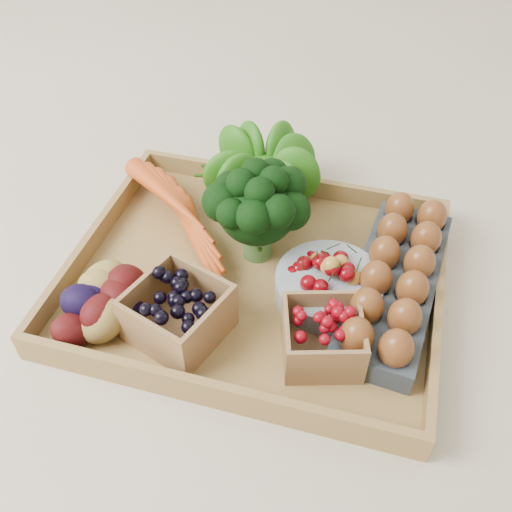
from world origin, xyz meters
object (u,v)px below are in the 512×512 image
(cherry_bowl, at_px, (329,287))
(broccoli, at_px, (257,226))
(egg_carton, at_px, (394,286))
(tray, at_px, (256,280))

(cherry_bowl, bearing_deg, broccoli, 154.52)
(broccoli, height_order, egg_carton, broccoli)
(broccoli, distance_m, egg_carton, 0.22)
(broccoli, xyz_separation_m, cherry_bowl, (0.13, -0.06, -0.04))
(tray, height_order, cherry_bowl, cherry_bowl)
(broccoli, relative_size, egg_carton, 0.47)
(egg_carton, bearing_deg, broccoli, 178.17)
(broccoli, bearing_deg, tray, -76.47)
(cherry_bowl, bearing_deg, egg_carton, 18.02)
(cherry_bowl, xyz_separation_m, egg_carton, (0.09, 0.03, -0.00))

